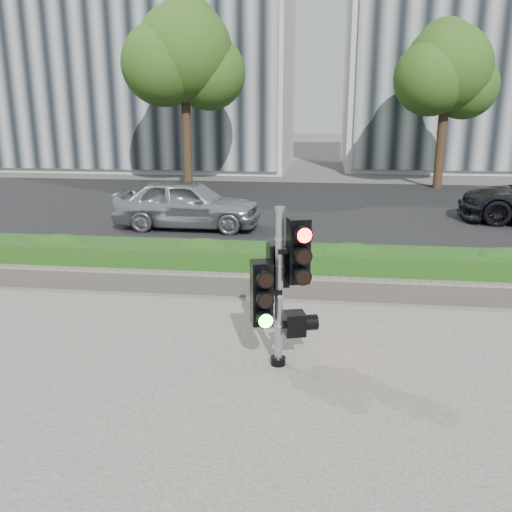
% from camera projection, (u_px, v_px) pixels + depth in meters
% --- Properties ---
extents(ground, '(120.00, 120.00, 0.00)m').
position_uv_depth(ground, '(249.00, 341.00, 7.66)').
color(ground, '#51514C').
rests_on(ground, ground).
extents(sidewalk, '(16.00, 11.00, 0.03)m').
position_uv_depth(sidewalk, '(214.00, 447.00, 5.27)').
color(sidewalk, '#9E9389').
rests_on(sidewalk, ground).
extents(road, '(60.00, 13.00, 0.02)m').
position_uv_depth(road, '(292.00, 210.00, 17.22)').
color(road, black).
rests_on(road, ground).
extents(curb, '(60.00, 0.25, 0.12)m').
position_uv_depth(curb, '(271.00, 272.00, 10.65)').
color(curb, gray).
rests_on(curb, ground).
extents(stone_wall, '(12.00, 0.32, 0.34)m').
position_uv_depth(stone_wall, '(264.00, 285.00, 9.42)').
color(stone_wall, gray).
rests_on(stone_wall, sidewalk).
extents(hedge, '(12.00, 1.00, 0.68)m').
position_uv_depth(hedge, '(268.00, 266.00, 10.00)').
color(hedge, '#3F7925').
rests_on(hedge, sidewalk).
extents(building_left, '(16.00, 9.00, 15.00)m').
position_uv_depth(building_left, '(140.00, 22.00, 28.72)').
color(building_left, '#B7B7B2').
rests_on(building_left, ground).
extents(tree_left, '(4.61, 4.03, 7.34)m').
position_uv_depth(tree_left, '(184.00, 56.00, 20.77)').
color(tree_left, black).
rests_on(tree_left, ground).
extents(tree_right, '(4.10, 3.58, 6.53)m').
position_uv_depth(tree_right, '(447.00, 72.00, 20.67)').
color(tree_right, black).
rests_on(tree_right, ground).
extents(traffic_signal, '(0.74, 0.63, 2.04)m').
position_uv_depth(traffic_signal, '(281.00, 280.00, 6.65)').
color(traffic_signal, black).
rests_on(traffic_signal, sidewalk).
extents(car_silver, '(3.93, 1.62, 1.33)m').
position_uv_depth(car_silver, '(187.00, 204.00, 14.52)').
color(car_silver, '#A7A9AE').
rests_on(car_silver, road).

